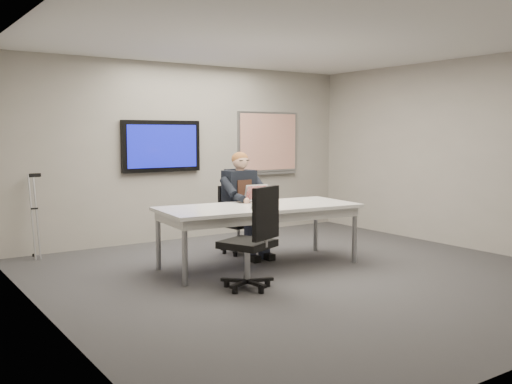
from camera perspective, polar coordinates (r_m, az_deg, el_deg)
floor at (r=6.97m, az=5.02°, el=-8.23°), size 6.00×6.00×0.02m
ceiling at (r=6.85m, az=5.24°, el=15.12°), size 6.00×6.00×0.02m
wall_back at (r=9.28m, az=-6.74°, el=4.00°), size 6.00×0.02×2.80m
wall_left at (r=5.39m, az=-20.38°, el=2.36°), size 0.02×6.00×2.80m
wall_right at (r=8.97m, az=20.13°, el=3.62°), size 0.02×6.00×2.80m
conference_table at (r=7.25m, az=0.28°, el=-2.06°), size 2.64×1.30×0.78m
tv_display at (r=9.01m, az=-9.41°, el=4.54°), size 1.30×0.09×0.80m
whiteboard at (r=10.06m, az=1.21°, el=4.92°), size 1.25×0.08×1.10m
office_chair_far at (r=8.12m, az=-1.96°, el=-4.04°), size 0.52×0.52×0.96m
office_chair_near at (r=6.24m, az=-0.49°, el=-6.54°), size 0.71×0.71×1.14m
seated_person at (r=7.86m, az=-0.94°, el=-2.28°), size 0.46×0.78×1.44m
crutch at (r=8.30m, az=-21.29°, el=-2.13°), size 0.19×0.57×1.24m
laptop at (r=7.55m, az=0.35°, el=-0.61°), size 0.34×0.32×0.23m
name_tent at (r=6.93m, az=0.56°, el=-1.23°), size 0.27×0.08×0.11m
pen at (r=6.79m, az=0.85°, el=-1.79°), size 0.02×0.14×0.01m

